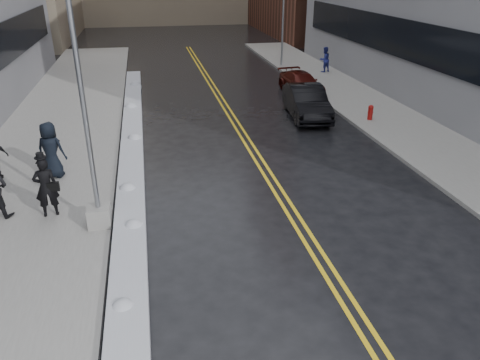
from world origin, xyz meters
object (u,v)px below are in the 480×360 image
pedestrian_fedora (46,187)px  pedestrian_c (51,150)px  lamppost (90,149)px  fire_hydrant (370,112)px  pedestrian_east (325,60)px  traffic_signal (283,20)px  car_maroon (301,83)px  car_black (306,102)px

pedestrian_fedora → pedestrian_c: (-0.31, 2.96, 0.08)m
lamppost → pedestrian_c: size_ratio=3.76×
fire_hydrant → pedestrian_east: 11.26m
traffic_signal → pedestrian_fedora: traffic_signal is taller
fire_hydrant → car_maroon: bearing=103.5°
pedestrian_fedora → traffic_signal: bearing=-132.3°
fire_hydrant → car_maroon: (-1.50, 6.26, 0.06)m
pedestrian_fedora → pedestrian_east: 23.96m
traffic_signal → pedestrian_east: 4.40m
traffic_signal → lamppost: bearing=-118.2°
pedestrian_c → pedestrian_east: 22.02m
pedestrian_c → car_black: pedestrian_c is taller
car_black → lamppost: bearing=-129.0°
pedestrian_c → traffic_signal: bearing=-108.6°
traffic_signal → car_black: traffic_signal is taller
fire_hydrant → pedestrian_fedora: (-13.82, -7.07, 0.53)m
traffic_signal → pedestrian_c: 22.77m
pedestrian_fedora → pedestrian_c: 2.98m
pedestrian_c → car_black: size_ratio=0.42×
traffic_signal → pedestrian_east: traffic_signal is taller
fire_hydrant → pedestrian_fedora: bearing=-152.9°
car_black → car_maroon: car_black is taller
fire_hydrant → pedestrian_fedora: size_ratio=0.39×
pedestrian_east → car_maroon: pedestrian_east is taller
traffic_signal → pedestrian_c: bearing=-127.0°
lamppost → pedestrian_c: lamppost is taller
traffic_signal → pedestrian_c: (-13.63, -18.11, -2.24)m
fire_hydrant → traffic_signal: 14.30m
fire_hydrant → pedestrian_east: (1.79, 11.10, 0.46)m
traffic_signal → pedestrian_fedora: (-13.32, -21.07, -2.32)m
pedestrian_c → car_maroon: pedestrian_c is taller
fire_hydrant → traffic_signal: size_ratio=0.12×
fire_hydrant → pedestrian_east: bearing=80.8°
pedestrian_c → pedestrian_east: size_ratio=1.18×
lamppost → fire_hydrant: bearing=33.0°
lamppost → car_maroon: bearing=52.9°
pedestrian_c → car_maroon: size_ratio=0.48×
fire_hydrant → car_black: bearing=152.4°
traffic_signal → car_black: bearing=-100.4°
traffic_signal → pedestrian_fedora: size_ratio=3.22×
pedestrian_fedora → lamppost: bearing=138.6°
pedestrian_c → car_black: 12.63m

